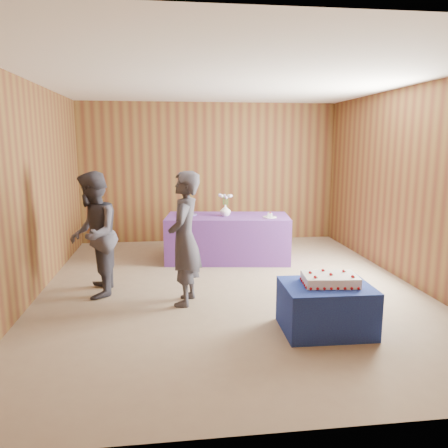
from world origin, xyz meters
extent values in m
plane|color=#87755D|center=(0.00, 0.00, 0.00)|extent=(6.00, 6.00, 0.00)
cube|color=brown|center=(0.00, 3.00, 1.35)|extent=(5.00, 0.04, 2.70)
cube|color=brown|center=(0.00, -3.00, 1.35)|extent=(5.00, 0.04, 2.70)
cube|color=brown|center=(-2.50, 0.00, 1.35)|extent=(0.04, 6.00, 2.70)
cube|color=brown|center=(2.50, 0.00, 1.35)|extent=(0.04, 6.00, 2.70)
cube|color=white|center=(0.00, 0.00, 2.70)|extent=(5.00, 6.00, 0.04)
cube|color=navy|center=(0.80, -1.46, 0.25)|extent=(0.92, 0.72, 0.50)
cube|color=#5E3187|center=(0.15, 1.44, 0.38)|extent=(2.10, 1.16, 0.75)
cube|color=white|center=(0.83, -1.44, 0.55)|extent=(0.58, 0.42, 0.10)
sphere|color=#AA0D13|center=(0.54, -1.59, 0.51)|extent=(0.03, 0.03, 0.03)
sphere|color=#AA0D13|center=(1.09, -1.65, 0.51)|extent=(0.03, 0.03, 0.03)
sphere|color=#AA0D13|center=(0.58, -1.23, 0.51)|extent=(0.03, 0.03, 0.03)
sphere|color=#AA0D13|center=(1.12, -1.29, 0.51)|extent=(0.03, 0.03, 0.03)
sphere|color=#AA0D13|center=(0.66, -1.51, 0.62)|extent=(0.03, 0.03, 0.03)
cone|color=#155C24|center=(0.68, -1.51, 0.61)|extent=(0.01, 0.02, 0.02)
sphere|color=#AA0D13|center=(0.99, -1.37, 0.62)|extent=(0.03, 0.03, 0.03)
cone|color=#155C24|center=(1.01, -1.37, 0.61)|extent=(0.01, 0.02, 0.02)
sphere|color=#AA0D13|center=(0.83, -1.44, 0.62)|extent=(0.03, 0.03, 0.03)
cone|color=#155C24|center=(0.86, -1.44, 0.61)|extent=(0.01, 0.02, 0.02)
imported|color=white|center=(0.11, 1.43, 0.84)|extent=(0.22, 0.22, 0.18)
cylinder|color=#335D25|center=(0.15, 1.43, 1.01)|extent=(0.01, 0.01, 0.16)
sphere|color=#BDA6D7|center=(0.21, 1.43, 1.09)|extent=(0.05, 0.05, 0.05)
cylinder|color=#335D25|center=(0.14, 1.46, 1.01)|extent=(0.01, 0.01, 0.16)
sphere|color=white|center=(0.18, 1.50, 1.09)|extent=(0.05, 0.05, 0.05)
cylinder|color=#335D25|center=(0.11, 1.47, 1.01)|extent=(0.01, 0.01, 0.16)
sphere|color=#BDA6D7|center=(0.11, 1.52, 1.09)|extent=(0.05, 0.05, 0.05)
cylinder|color=#335D25|center=(0.09, 1.46, 1.01)|extent=(0.01, 0.01, 0.16)
sphere|color=white|center=(0.05, 1.50, 1.09)|extent=(0.05, 0.05, 0.05)
cylinder|color=#335D25|center=(0.08, 1.43, 1.01)|extent=(0.01, 0.01, 0.16)
sphere|color=#BDA6D7|center=(0.02, 1.43, 1.09)|extent=(0.05, 0.05, 0.05)
cylinder|color=#335D25|center=(0.09, 1.40, 1.01)|extent=(0.01, 0.01, 0.16)
sphere|color=white|center=(0.05, 1.36, 1.09)|extent=(0.05, 0.05, 0.05)
cylinder|color=#335D25|center=(0.11, 1.39, 1.01)|extent=(0.01, 0.01, 0.16)
sphere|color=#BDA6D7|center=(0.11, 1.34, 1.09)|extent=(0.05, 0.05, 0.05)
cylinder|color=#335D25|center=(0.14, 1.40, 1.01)|extent=(0.01, 0.01, 0.16)
sphere|color=white|center=(0.18, 1.36, 1.09)|extent=(0.05, 0.05, 0.05)
cylinder|color=#5E4E9D|center=(-0.51, 1.60, 0.76)|extent=(0.41, 0.41, 0.02)
cylinder|color=silver|center=(0.81, 1.20, 0.76)|extent=(0.27, 0.27, 0.01)
cube|color=white|center=(0.81, 1.20, 0.79)|extent=(0.08, 0.08, 0.06)
sphere|color=#AA0D13|center=(0.81, 1.19, 0.83)|extent=(0.02, 0.02, 0.02)
cube|color=silver|center=(0.78, 1.06, 0.75)|extent=(0.26, 0.06, 0.00)
imported|color=#34323C|center=(-0.62, -0.47, 0.81)|extent=(0.51, 0.66, 1.61)
imported|color=#393742|center=(-1.76, -0.04, 0.80)|extent=(0.65, 0.81, 1.59)
camera|label=1|loc=(-0.80, -5.58, 1.94)|focal=35.00mm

